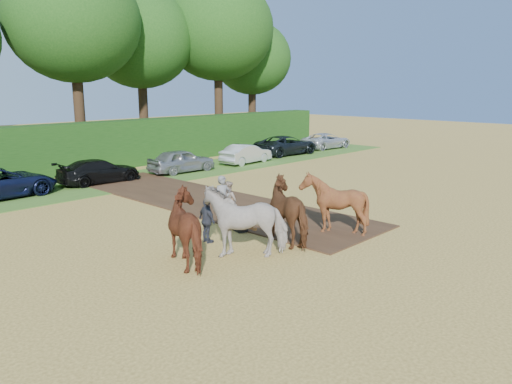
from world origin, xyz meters
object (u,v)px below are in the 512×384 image
at_px(spectator_near, 229,201).
at_px(parked_cars, 162,163).
at_px(plough_team, 269,214).
at_px(spectator_far, 207,220).

height_order(spectator_near, parked_cars, spectator_near).
xyz_separation_m(plough_team, parked_cars, (5.65, 13.66, -0.39)).
height_order(plough_team, parked_cars, plough_team).
height_order(spectator_near, spectator_far, spectator_near).
relative_size(spectator_near, spectator_far, 1.02).
distance_m(spectator_far, plough_team, 2.12).
xyz_separation_m(spectator_near, parked_cars, (4.34, 10.34, -0.09)).
distance_m(plough_team, parked_cars, 14.79).
distance_m(spectator_far, parked_cars, 13.70).
bearing_deg(spectator_near, plough_team, 159.36).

